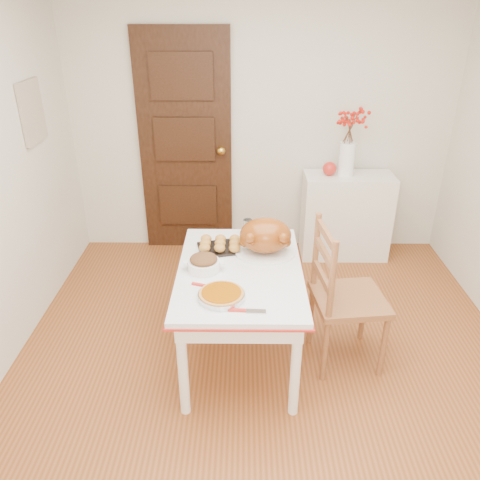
{
  "coord_description": "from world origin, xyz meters",
  "views": [
    {
      "loc": [
        -0.16,
        -2.36,
        2.25
      ],
      "look_at": [
        -0.18,
        0.32,
        0.89
      ],
      "focal_mm": 35.68,
      "sensor_mm": 36.0,
      "label": 1
    }
  ],
  "objects_px": {
    "sideboard": "(346,216)",
    "pumpkin_pie": "(221,294)",
    "chair_oak": "(350,296)",
    "turkey_platter": "(265,237)",
    "kitchen_table": "(240,314)"
  },
  "relations": [
    {
      "from": "sideboard",
      "to": "pumpkin_pie",
      "type": "bearing_deg",
      "value": -120.59
    },
    {
      "from": "chair_oak",
      "to": "turkey_platter",
      "type": "bearing_deg",
      "value": 62.89
    },
    {
      "from": "pumpkin_pie",
      "to": "turkey_platter",
      "type": "bearing_deg",
      "value": 63.05
    },
    {
      "from": "pumpkin_pie",
      "to": "kitchen_table",
      "type": "bearing_deg",
      "value": 73.03
    },
    {
      "from": "kitchen_table",
      "to": "turkey_platter",
      "type": "xyz_separation_m",
      "value": [
        0.17,
        0.19,
        0.48
      ]
    },
    {
      "from": "sideboard",
      "to": "turkey_platter",
      "type": "height_order",
      "value": "turkey_platter"
    },
    {
      "from": "turkey_platter",
      "to": "pumpkin_pie",
      "type": "height_order",
      "value": "turkey_platter"
    },
    {
      "from": "sideboard",
      "to": "chair_oak",
      "type": "relative_size",
      "value": 0.79
    },
    {
      "from": "kitchen_table",
      "to": "chair_oak",
      "type": "relative_size",
      "value": 1.16
    },
    {
      "from": "sideboard",
      "to": "chair_oak",
      "type": "height_order",
      "value": "chair_oak"
    },
    {
      "from": "kitchen_table",
      "to": "pumpkin_pie",
      "type": "relative_size",
      "value": 4.36
    },
    {
      "from": "kitchen_table",
      "to": "pumpkin_pie",
      "type": "height_order",
      "value": "pumpkin_pie"
    },
    {
      "from": "chair_oak",
      "to": "turkey_platter",
      "type": "height_order",
      "value": "chair_oak"
    },
    {
      "from": "turkey_platter",
      "to": "pumpkin_pie",
      "type": "relative_size",
      "value": 1.48
    },
    {
      "from": "kitchen_table",
      "to": "pumpkin_pie",
      "type": "xyz_separation_m",
      "value": [
        -0.1,
        -0.34,
        0.38
      ]
    }
  ]
}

